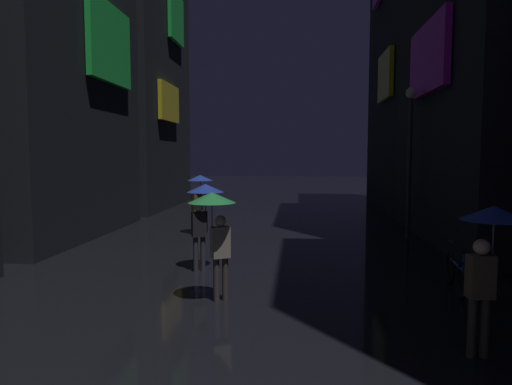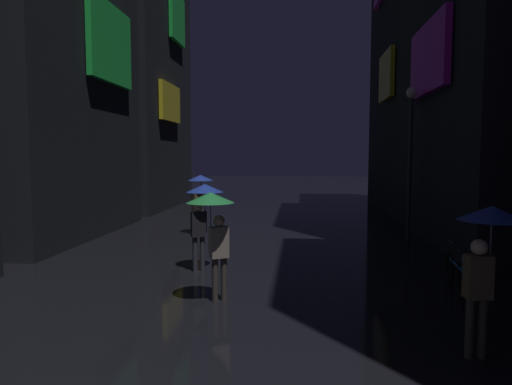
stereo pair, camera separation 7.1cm
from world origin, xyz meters
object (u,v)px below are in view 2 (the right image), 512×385
bicycle_parked_at_storefront (456,272)px  streetlamp_right_far (410,144)px  pedestrian_foreground_left_blue (487,239)px  pedestrian_midstreet_centre_blue (203,203)px  pedestrian_foreground_right_blue (199,188)px  pedestrian_far_right_green (213,216)px

bicycle_parked_at_storefront → streetlamp_right_far: streetlamp_right_far is taller
pedestrian_foreground_left_blue → pedestrian_midstreet_centre_blue: size_ratio=1.00×
pedestrian_midstreet_centre_blue → pedestrian_foreground_right_blue: bearing=103.5°
pedestrian_foreground_left_blue → pedestrian_midstreet_centre_blue: (-4.90, 4.37, 0.00)m
pedestrian_foreground_right_blue → pedestrian_far_right_green: 7.65m
pedestrian_foreground_left_blue → streetlamp_right_far: streetlamp_right_far is taller
pedestrian_far_right_green → bicycle_parked_at_storefront: (4.87, 1.25, -1.28)m
pedestrian_foreground_right_blue → pedestrian_midstreet_centre_blue: same height
streetlamp_right_far → pedestrian_far_right_green: bearing=-126.2°
pedestrian_foreground_left_blue → streetlamp_right_far: (1.09, 9.22, 1.53)m
pedestrian_foreground_right_blue → streetlamp_right_far: (7.20, -0.19, 1.53)m
pedestrian_far_right_green → bicycle_parked_at_storefront: size_ratio=1.17×
pedestrian_foreground_right_blue → bicycle_parked_at_storefront: size_ratio=1.17×
pedestrian_foreground_right_blue → bicycle_parked_at_storefront: 9.26m
pedestrian_far_right_green → pedestrian_foreground_right_blue: bearing=104.5°
pedestrian_foreground_left_blue → bicycle_parked_at_storefront: bearing=78.0°
pedestrian_midstreet_centre_blue → bicycle_parked_at_storefront: size_ratio=1.17×
pedestrian_midstreet_centre_blue → bicycle_parked_at_storefront: pedestrian_midstreet_centre_blue is taller
streetlamp_right_far → pedestrian_foreground_left_blue: bearing=-96.8°
pedestrian_foreground_left_blue → pedestrian_far_right_green: 4.64m
pedestrian_foreground_right_blue → bicycle_parked_at_storefront: bearing=-42.2°
pedestrian_midstreet_centre_blue → streetlamp_right_far: bearing=39.0°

